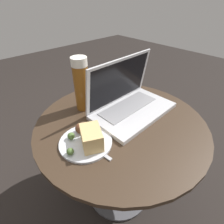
% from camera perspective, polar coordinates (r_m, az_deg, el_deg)
% --- Properties ---
extents(ground_plane, '(6.00, 6.00, 0.00)m').
position_cam_1_polar(ground_plane, '(1.14, 2.08, -24.08)').
color(ground_plane, black).
extents(table, '(0.71, 0.71, 0.52)m').
position_cam_1_polar(table, '(0.82, 2.69, -9.60)').
color(table, '#515156').
rests_on(table, ground_plane).
extents(laptop, '(0.37, 0.22, 0.23)m').
position_cam_1_polar(laptop, '(0.78, 5.48, 3.65)').
color(laptop, silver).
rests_on(laptop, table).
extents(beer_glass, '(0.07, 0.07, 0.24)m').
position_cam_1_polar(beer_glass, '(0.77, -9.95, 8.83)').
color(beer_glass, brown).
rests_on(beer_glass, table).
extents(snack_plate, '(0.19, 0.19, 0.07)m').
position_cam_1_polar(snack_plate, '(0.63, -8.08, -8.59)').
color(snack_plate, silver).
rests_on(snack_plate, table).
extents(fork, '(0.03, 0.16, 0.00)m').
position_cam_1_polar(fork, '(0.63, -6.88, -10.93)').
color(fork, '#B2B2B7').
rests_on(fork, table).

